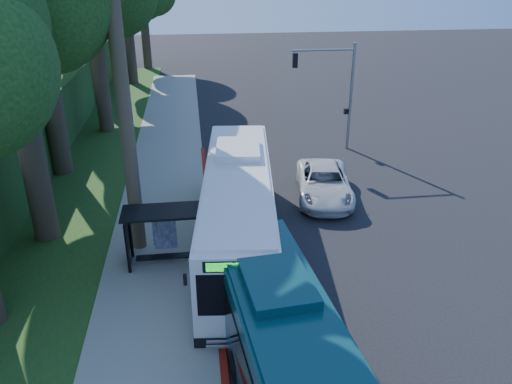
{
  "coord_description": "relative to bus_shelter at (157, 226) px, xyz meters",
  "views": [
    {
      "loc": [
        -5.53,
        -21.18,
        11.68
      ],
      "look_at": [
        -2.64,
        1.0,
        1.27
      ],
      "focal_mm": 35.0,
      "sensor_mm": 36.0,
      "label": 1
    }
  ],
  "objects": [
    {
      "name": "ground",
      "position": [
        7.26,
        2.86,
        -1.81
      ],
      "size": [
        140.0,
        140.0,
        0.0
      ],
      "primitive_type": "plane",
      "color": "black",
      "rests_on": "ground"
    },
    {
      "name": "sidewalk",
      "position": [
        -0.04,
        2.86,
        -1.75
      ],
      "size": [
        4.5,
        70.0,
        0.12
      ],
      "primitive_type": "cube",
      "color": "gray",
      "rests_on": "ground"
    },
    {
      "name": "red_curb",
      "position": [
        2.26,
        -1.14,
        -1.74
      ],
      "size": [
        0.25,
        30.0,
        0.13
      ],
      "primitive_type": "cube",
      "color": "maroon",
      "rests_on": "ground"
    },
    {
      "name": "grass_verge",
      "position": [
        -5.74,
        7.86,
        -1.78
      ],
      "size": [
        8.0,
        70.0,
        0.06
      ],
      "primitive_type": "cube",
      "color": "#234719",
      "rests_on": "ground"
    },
    {
      "name": "bus_shelter",
      "position": [
        0.0,
        0.0,
        0.0
      ],
      "size": [
        3.2,
        1.51,
        2.55
      ],
      "color": "black",
      "rests_on": "ground"
    },
    {
      "name": "stop_sign_pole",
      "position": [
        1.86,
        -2.14,
        0.28
      ],
      "size": [
        0.35,
        0.06,
        3.17
      ],
      "color": "gray",
      "rests_on": "ground"
    },
    {
      "name": "traffic_signal_pole",
      "position": [
        11.04,
        12.86,
        2.62
      ],
      "size": [
        4.1,
        0.3,
        7.0
      ],
      "color": "gray",
      "rests_on": "ground"
    },
    {
      "name": "white_bus",
      "position": [
        3.47,
        1.1,
        0.13
      ],
      "size": [
        4.22,
        13.55,
        3.97
      ],
      "rotation": [
        0.0,
        0.0,
        -0.1
      ],
      "color": "silver",
      "rests_on": "ground"
    },
    {
      "name": "teal_bus",
      "position": [
        4.01,
        -8.83,
        -0.03
      ],
      "size": [
        3.79,
        12.42,
        3.64
      ],
      "rotation": [
        0.0,
        0.0,
        0.1
      ],
      "color": "#0B353D",
      "rests_on": "ground"
    },
    {
      "name": "pickup",
      "position": [
        8.51,
        5.45,
        -0.97
      ],
      "size": [
        3.67,
        6.35,
        1.67
      ],
      "primitive_type": "imported",
      "rotation": [
        0.0,
        0.0,
        -0.16
      ],
      "color": "silver",
      "rests_on": "ground"
    }
  ]
}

